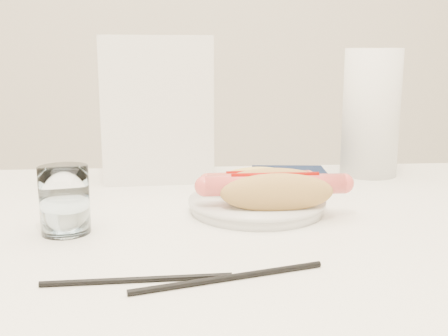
{
  "coord_description": "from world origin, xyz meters",
  "views": [
    {
      "loc": [
        0.01,
        -0.68,
        0.97
      ],
      "look_at": [
        0.07,
        0.05,
        0.82
      ],
      "focal_mm": 42.81,
      "sensor_mm": 36.0,
      "label": 1
    }
  ],
  "objects": [
    {
      "name": "table",
      "position": [
        0.0,
        0.0,
        0.69
      ],
      "size": [
        1.2,
        0.8,
        0.75
      ],
      "color": "white",
      "rests_on": "ground"
    },
    {
      "name": "plate",
      "position": [
        0.12,
        0.07,
        0.76
      ],
      "size": [
        0.21,
        0.21,
        0.02
      ],
      "primitive_type": "cylinder",
      "rotation": [
        0.0,
        0.0,
        -0.11
      ],
      "color": "silver",
      "rests_on": "table"
    },
    {
      "name": "hotdog_left",
      "position": [
        0.12,
        0.1,
        0.79
      ],
      "size": [
        0.16,
        0.07,
        0.04
      ],
      "rotation": [
        0.0,
        0.0,
        0.06
      ],
      "color": "#E6C15C",
      "rests_on": "plate"
    },
    {
      "name": "hotdog_right",
      "position": [
        0.14,
        0.03,
        0.79
      ],
      "size": [
        0.2,
        0.08,
        0.05
      ],
      "rotation": [
        0.0,
        0.0,
        0.01
      ],
      "color": "#B98C48",
      "rests_on": "plate"
    },
    {
      "name": "water_glass",
      "position": [
        -0.14,
        -0.01,
        0.79
      ],
      "size": [
        0.06,
        0.06,
        0.09
      ],
      "primitive_type": "cylinder",
      "color": "white",
      "rests_on": "table"
    },
    {
      "name": "chopstick_near",
      "position": [
        -0.04,
        -0.17,
        0.75
      ],
      "size": [
        0.19,
        0.01,
        0.01
      ],
      "primitive_type": "cylinder",
      "rotation": [
        0.0,
        1.57,
        0.04
      ],
      "color": "black",
      "rests_on": "table"
    },
    {
      "name": "chopstick_far",
      "position": [
        0.05,
        -0.17,
        0.75
      ],
      "size": [
        0.2,
        0.06,
        0.01
      ],
      "primitive_type": "cylinder",
      "rotation": [
        0.0,
        1.57,
        0.28
      ],
      "color": "black",
      "rests_on": "table"
    },
    {
      "name": "napkin_box",
      "position": [
        -0.04,
        0.3,
        0.88
      ],
      "size": [
        0.2,
        0.12,
        0.26
      ],
      "primitive_type": "cube",
      "rotation": [
        0.0,
        0.0,
        0.06
      ],
      "color": "silver",
      "rests_on": "table"
    },
    {
      "name": "navy_napkin",
      "position": [
        0.21,
        0.3,
        0.75
      ],
      "size": [
        0.15,
        0.15,
        0.01
      ],
      "primitive_type": "cube",
      "rotation": [
        0.0,
        0.0,
        -0.09
      ],
      "color": "#121E3B",
      "rests_on": "table"
    },
    {
      "name": "paper_towel_roll",
      "position": [
        0.36,
        0.3,
        0.87
      ],
      "size": [
        0.13,
        0.13,
        0.24
      ],
      "primitive_type": "cylinder",
      "rotation": [
        0.0,
        0.0,
        -0.29
      ],
      "color": "white",
      "rests_on": "table"
    }
  ]
}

